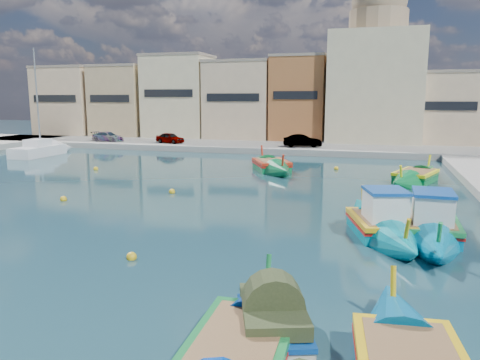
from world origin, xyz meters
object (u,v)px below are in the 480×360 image
at_px(luzzu_green, 271,167).
at_px(yacht_north, 50,150).
at_px(luzzu_blue_south, 240,355).
at_px(tender_near, 273,322).
at_px(church_block, 376,72).
at_px(luzzu_cyan_mid, 415,178).
at_px(luzzu_blue_cabin, 381,226).
at_px(luzzu_turquoise_cabin, 430,227).

bearing_deg(luzzu_green, yacht_north, 169.99).
xyz_separation_m(luzzu_blue_south, tender_near, (0.41, 1.27, 0.17)).
bearing_deg(church_block, luzzu_cyan_mid, -82.52).
bearing_deg(luzzu_blue_cabin, luzzu_green, 117.50).
distance_m(luzzu_turquoise_cabin, luzzu_blue_south, 12.02).
bearing_deg(luzzu_green, church_block, 71.70).
distance_m(church_block, luzzu_cyan_mid, 25.27).
xyz_separation_m(luzzu_blue_cabin, tender_near, (-2.40, -9.47, 0.06)).
xyz_separation_m(luzzu_turquoise_cabin, tender_near, (-4.29, -9.78, 0.06)).
bearing_deg(luzzu_green, luzzu_cyan_mid, -11.58).
relative_size(luzzu_turquoise_cabin, luzzu_cyan_mid, 1.04).
height_order(luzzu_blue_cabin, tender_near, luzzu_blue_cabin).
distance_m(luzzu_cyan_mid, tender_near, 23.26).
xyz_separation_m(luzzu_cyan_mid, tender_near, (-4.63, -22.79, 0.15)).
bearing_deg(church_block, yacht_north, -150.19).
distance_m(luzzu_turquoise_cabin, luzzu_blue_cabin, 1.92).
bearing_deg(luzzu_blue_cabin, luzzu_turquoise_cabin, 9.50).
relative_size(luzzu_green, yacht_north, 0.81).
bearing_deg(church_block, luzzu_green, -108.30).
relative_size(tender_near, yacht_north, 0.29).
bearing_deg(luzzu_turquoise_cabin, luzzu_cyan_mid, 88.50).
relative_size(luzzu_blue_cabin, luzzu_cyan_mid, 0.97).
height_order(luzzu_turquoise_cabin, luzzu_cyan_mid, luzzu_turquoise_cabin).
distance_m(luzzu_cyan_mid, luzzu_blue_south, 24.59).
distance_m(tender_near, yacht_north, 41.03).
xyz_separation_m(church_block, tender_near, (-1.52, -46.51, -7.99)).
relative_size(luzzu_blue_south, yacht_north, 0.79).
height_order(luzzu_blue_cabin, yacht_north, yacht_north).
xyz_separation_m(luzzu_turquoise_cabin, luzzu_blue_cabin, (-1.89, -0.32, 0.00)).
relative_size(luzzu_green, tender_near, 2.83).
bearing_deg(luzzu_blue_cabin, luzzu_cyan_mid, 80.50).
relative_size(luzzu_cyan_mid, tender_near, 2.88).
distance_m(luzzu_turquoise_cabin, luzzu_green, 18.08).
relative_size(church_block, luzzu_blue_south, 2.23).
xyz_separation_m(church_block, luzzu_green, (-7.15, -21.61, -8.11)).
distance_m(luzzu_turquoise_cabin, tender_near, 10.69).
bearing_deg(luzzu_green, luzzu_turquoise_cabin, -56.71).
bearing_deg(luzzu_blue_south, yacht_north, 133.33).
bearing_deg(luzzu_blue_south, luzzu_cyan_mid, 78.16).
bearing_deg(luzzu_green, luzzu_blue_south, -78.73).
height_order(church_block, yacht_north, church_block).
xyz_separation_m(luzzu_blue_cabin, luzzu_blue_south, (-2.82, -10.74, -0.11)).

